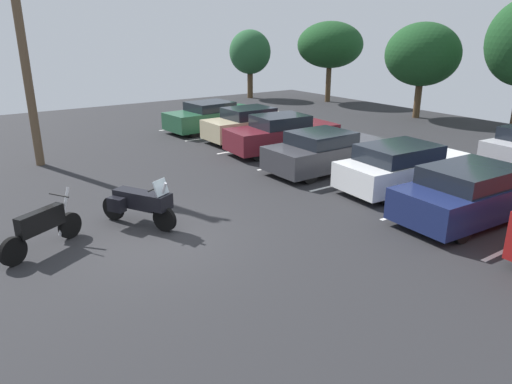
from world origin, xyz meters
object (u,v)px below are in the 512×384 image
(car_green, at_px, (213,116))
(car_charcoal, at_px, (326,151))
(motorcycle_touring, at_px, (140,203))
(utility_pole, at_px, (21,36))
(car_navy, at_px, (474,193))
(car_maroon, at_px, (282,134))
(car_champagne, at_px, (251,124))
(car_white, at_px, (404,167))
(motorcycle_second, at_px, (42,227))

(car_green, xyz_separation_m, car_charcoal, (8.69, -0.29, 0.00))
(motorcycle_touring, bearing_deg, utility_pole, -173.44)
(car_navy, distance_m, utility_pole, 15.55)
(motorcycle_touring, distance_m, car_navy, 8.84)
(car_charcoal, bearing_deg, car_navy, 0.52)
(car_maroon, bearing_deg, car_charcoal, -7.30)
(car_green, distance_m, car_navy, 14.41)
(motorcycle_touring, relative_size, car_green, 0.43)
(motorcycle_touring, height_order, car_charcoal, car_charcoal)
(car_green, height_order, car_navy, car_navy)
(car_champagne, xyz_separation_m, car_maroon, (2.61, -0.19, 0.02))
(motorcycle_touring, height_order, car_champagne, car_champagne)
(car_maroon, height_order, utility_pole, utility_pole)
(car_white, xyz_separation_m, utility_pole, (-9.74, -8.96, 3.93))
(car_charcoal, height_order, car_navy, car_navy)
(car_maroon, bearing_deg, car_champagne, 175.94)
(car_charcoal, relative_size, utility_pole, 0.51)
(motorcycle_touring, height_order, car_green, car_green)
(motorcycle_touring, xyz_separation_m, car_maroon, (-4.20, 7.89, 0.11))
(motorcycle_touring, distance_m, car_champagne, 10.56)
(motorcycle_touring, relative_size, car_maroon, 0.44)
(car_maroon, relative_size, car_white, 1.03)
(motorcycle_touring, bearing_deg, motorcycle_second, -87.41)
(car_maroon, relative_size, utility_pole, 0.53)
(motorcycle_second, height_order, car_green, car_green)
(motorcycle_second, bearing_deg, car_champagne, 123.46)
(car_green, relative_size, car_white, 1.06)
(car_charcoal, bearing_deg, motorcycle_touring, -81.66)
(car_maroon, bearing_deg, car_white, 1.66)
(car_green, relative_size, car_charcoal, 1.07)
(car_maroon, bearing_deg, car_navy, -2.25)
(motorcycle_touring, relative_size, motorcycle_second, 1.06)
(car_green, height_order, car_white, car_white)
(car_green, distance_m, car_white, 11.69)
(car_champagne, height_order, car_maroon, car_maroon)
(motorcycle_touring, height_order, car_white, car_white)
(car_white, relative_size, car_navy, 0.96)
(motorcycle_second, height_order, car_white, car_white)
(car_charcoal, height_order, car_white, car_white)
(utility_pole, bearing_deg, car_charcoal, 51.22)
(motorcycle_second, relative_size, car_white, 0.43)
(car_champagne, distance_m, car_maroon, 2.62)
(car_green, bearing_deg, motorcycle_second, -45.79)
(car_green, relative_size, car_champagne, 1.13)
(car_charcoal, relative_size, car_white, 0.99)
(motorcycle_touring, xyz_separation_m, car_white, (1.90, 8.06, 0.09))
(car_white, bearing_deg, motorcycle_second, -99.73)
(car_champagne, bearing_deg, motorcycle_second, -56.54)
(motorcycle_touring, distance_m, car_charcoal, 7.57)
(car_charcoal, distance_m, car_white, 3.05)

